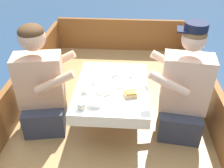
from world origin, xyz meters
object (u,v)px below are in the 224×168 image
object	(u,v)px
person_starboard	(183,93)
tin_can	(81,106)
coffee_cup_center	(118,72)
sandwich	(130,94)
coffee_cup_starboard	(95,80)
person_port	(42,88)
coffee_cup_port	(86,89)

from	to	relation	value
person_starboard	tin_can	distance (m)	0.89
tin_can	coffee_cup_center	bearing A→B (deg)	64.25
person_starboard	sandwich	size ratio (longest dim) A/B	8.53
coffee_cup_starboard	person_port	bearing A→B (deg)	-167.11
person_port	coffee_cup_port	bearing A→B (deg)	-16.38
person_port	tin_can	xyz separation A→B (m)	(0.41, -0.27, 0.04)
person_port	coffee_cup_center	size ratio (longest dim) A/B	9.54
person_port	coffee_cup_port	xyz separation A→B (m)	(0.40, -0.04, 0.04)
coffee_cup_port	tin_can	size ratio (longest dim) A/B	1.47
person_starboard	tin_can	size ratio (longest dim) A/B	15.51
tin_can	person_port	bearing A→B (deg)	146.16
person_port	tin_can	size ratio (longest dim) A/B	14.92
person_port	coffee_cup_starboard	bearing A→B (deg)	2.60
coffee_cup_port	coffee_cup_starboard	distance (m)	0.16
person_port	coffee_cup_starboard	world-z (taller)	person_port
person_port	sandwich	bearing A→B (deg)	-16.93
person_starboard	coffee_cup_center	size ratio (longest dim) A/B	9.91
coffee_cup_starboard	tin_can	world-z (taller)	tin_can
person_port	coffee_cup_center	bearing A→B (deg)	11.79
person_port	sandwich	world-z (taller)	person_port
sandwich	coffee_cup_port	size ratio (longest dim) A/B	1.24
sandwich	coffee_cup_port	world-z (taller)	sandwich
person_port	coffee_cup_port	distance (m)	0.41
coffee_cup_port	coffee_cup_center	size ratio (longest dim) A/B	0.94
coffee_cup_port	coffee_cup_center	world-z (taller)	coffee_cup_center
sandwich	coffee_cup_starboard	xyz separation A→B (m)	(-0.32, 0.20, -0.00)
coffee_cup_port	person_port	bearing A→B (deg)	173.92
sandwich	person_port	bearing A→B (deg)	173.37
coffee_cup_port	tin_can	xyz separation A→B (m)	(0.00, -0.23, -0.00)
person_starboard	sandwich	world-z (taller)	person_starboard
person_starboard	coffee_cup_starboard	distance (m)	0.79
sandwich	coffee_cup_port	bearing A→B (deg)	172.78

